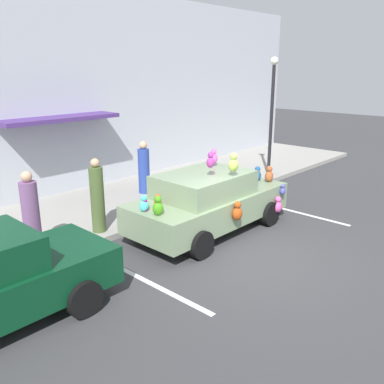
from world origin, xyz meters
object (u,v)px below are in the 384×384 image
at_px(street_lamp_post, 272,105).
at_px(pedestrian_near_shopfront, 97,198).
at_px(teddy_bear_on_sidewalk, 208,178).
at_px(pedestrian_walking_past, 31,215).
at_px(plush_covered_car, 209,201).
at_px(pedestrian_by_lamp, 144,169).

height_order(street_lamp_post, pedestrian_near_shopfront, street_lamp_post).
distance_m(teddy_bear_on_sidewalk, pedestrian_walking_past, 6.36).
height_order(plush_covered_car, street_lamp_post, street_lamp_post).
xyz_separation_m(pedestrian_near_shopfront, pedestrian_walking_past, (-1.64, 0.07, -0.01)).
height_order(teddy_bear_on_sidewalk, pedestrian_near_shopfront, pedestrian_near_shopfront).
bearing_deg(pedestrian_walking_past, pedestrian_by_lamp, 19.37).
bearing_deg(plush_covered_car, teddy_bear_on_sidewalk, 41.04).
distance_m(street_lamp_post, pedestrian_near_shopfront, 7.81).
bearing_deg(teddy_bear_on_sidewalk, street_lamp_post, -9.13).
distance_m(teddy_bear_on_sidewalk, street_lamp_post, 3.70).
relative_size(teddy_bear_on_sidewalk, street_lamp_post, 0.18).
xyz_separation_m(plush_covered_car, pedestrian_by_lamp, (0.80, 3.37, 0.12)).
relative_size(plush_covered_car, pedestrian_walking_past, 2.43).
bearing_deg(street_lamp_post, teddy_bear_on_sidewalk, 170.87).
distance_m(pedestrian_walking_past, pedestrian_by_lamp, 4.80).
relative_size(street_lamp_post, pedestrian_by_lamp, 2.53).
distance_m(plush_covered_car, street_lamp_post, 6.11).
relative_size(teddy_bear_on_sidewalk, pedestrian_walking_past, 0.42).
xyz_separation_m(teddy_bear_on_sidewalk, street_lamp_post, (2.94, -0.47, 2.20)).
bearing_deg(pedestrian_by_lamp, pedestrian_walking_past, -160.63).
xyz_separation_m(teddy_bear_on_sidewalk, pedestrian_near_shopfront, (-4.68, -0.54, 0.50)).
distance_m(plush_covered_car, teddy_bear_on_sidewalk, 3.45).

